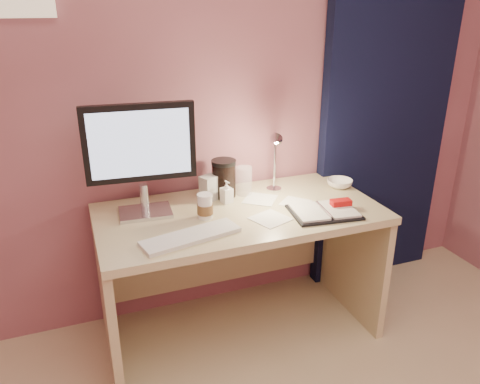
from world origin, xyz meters
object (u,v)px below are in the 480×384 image
object	(u,v)px
bowl	(340,183)
lotion_bottle	(227,192)
keyboard	(191,236)
planner	(325,211)
desk_lamp	(288,155)
coffee_cup	(205,207)
product_box	(209,188)
monitor	(140,150)
clear_cup	(244,181)
desk	(235,244)
dark_jar	(224,180)

from	to	relation	value
bowl	lotion_bottle	distance (m)	0.66
bowl	keyboard	bearing A→B (deg)	-162.21
bowl	lotion_bottle	bearing A→B (deg)	178.49
planner	desk_lamp	size ratio (longest dim) A/B	0.98
bowl	coffee_cup	bearing A→B (deg)	-171.37
lotion_bottle	product_box	xyz separation A→B (m)	(-0.07, 0.07, 0.01)
coffee_cup	lotion_bottle	xyz separation A→B (m)	(0.16, 0.14, 0.00)
coffee_cup	product_box	distance (m)	0.23
monitor	coffee_cup	bearing A→B (deg)	-24.99
clear_cup	desk_lamp	world-z (taller)	desk_lamp
desk	clear_cup	xyz separation A→B (m)	(0.10, 0.12, 0.30)
planner	product_box	distance (m)	0.60
keyboard	coffee_cup	world-z (taller)	coffee_cup
monitor	product_box	distance (m)	0.44
desk	clear_cup	world-z (taller)	clear_cup
desk	bowl	bearing A→B (deg)	2.29
desk_lamp	bowl	bearing A→B (deg)	22.65
coffee_cup	clear_cup	world-z (taller)	clear_cup
planner	clear_cup	distance (m)	0.47
keyboard	dark_jar	size ratio (longest dim) A/B	2.49
lotion_bottle	product_box	distance (m)	0.10
lotion_bottle	dark_jar	distance (m)	0.10
planner	bowl	xyz separation A→B (m)	(0.25, 0.28, 0.01)
clear_cup	dark_jar	world-z (taller)	dark_jar
coffee_cup	bowl	distance (m)	0.83
product_box	planner	bearing A→B (deg)	-61.62
bowl	dark_jar	bearing A→B (deg)	170.42
monitor	bowl	size ratio (longest dim) A/B	3.85
keyboard	clear_cup	bearing A→B (deg)	32.27
product_box	lotion_bottle	bearing A→B (deg)	-68.43
desk	coffee_cup	bearing A→B (deg)	-152.09
monitor	dark_jar	distance (m)	0.50
planner	lotion_bottle	world-z (taller)	lotion_bottle
coffee_cup	bowl	xyz separation A→B (m)	(0.82, 0.12, -0.04)
desk	desk_lamp	size ratio (longest dim) A/B	3.94
bowl	product_box	distance (m)	0.74
coffee_cup	clear_cup	size ratio (longest dim) A/B	0.81
keyboard	dark_jar	bearing A→B (deg)	42.11
lotion_bottle	dark_jar	bearing A→B (deg)	79.73
desk	clear_cup	bearing A→B (deg)	51.62
clear_cup	lotion_bottle	distance (m)	0.15
monitor	desk_lamp	world-z (taller)	monitor
planner	coffee_cup	world-z (taller)	coffee_cup
clear_cup	dark_jar	xyz separation A→B (m)	(-0.11, 0.01, 0.01)
planner	product_box	xyz separation A→B (m)	(-0.48, 0.36, 0.05)
monitor	keyboard	bearing A→B (deg)	-61.96
desk	planner	xyz separation A→B (m)	(0.38, -0.25, 0.24)
bowl	product_box	bearing A→B (deg)	173.35
desk	keyboard	distance (m)	0.47
planner	keyboard	bearing A→B (deg)	-170.94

